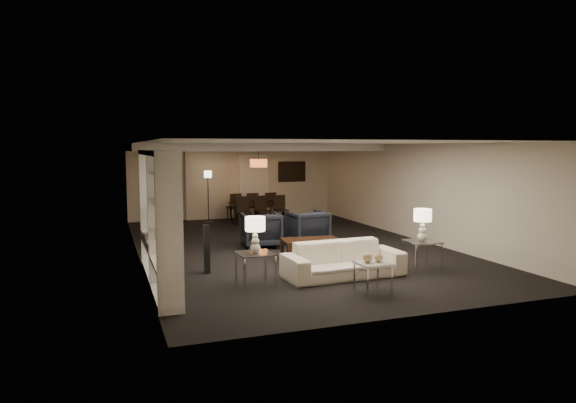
{
  "coord_description": "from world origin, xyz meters",
  "views": [
    {
      "loc": [
        -4.15,
        -11.58,
        2.39
      ],
      "look_at": [
        0.0,
        0.0,
        1.1
      ],
      "focal_mm": 32.0,
      "sensor_mm": 36.0,
      "label": 1
    }
  ],
  "objects_px": {
    "armchair_left": "(261,230)",
    "chair_fl": "(234,207)",
    "dining_table": "(257,213)",
    "television": "(155,219)",
    "table_lamp_right": "(422,225)",
    "marble_table": "(373,277)",
    "floor_speaker": "(207,249)",
    "side_table_left": "(255,269)",
    "sofa": "(344,260)",
    "chair_nm": "(263,211)",
    "armchair_right": "(307,227)",
    "table_lamp_left": "(255,235)",
    "chair_fm": "(251,206)",
    "vase_blue": "(166,231)",
    "floor_lamp": "(208,197)",
    "pendant_light": "(259,163)",
    "coffee_table": "(311,249)",
    "chair_fr": "(268,205)",
    "vase_amber": "(160,194)",
    "chair_nl": "(244,211)",
    "chair_nr": "(281,210)",
    "side_table_right": "(422,255)"
  },
  "relations": [
    {
      "from": "armchair_left",
      "to": "chair_fl",
      "type": "height_order",
      "value": "chair_fl"
    },
    {
      "from": "dining_table",
      "to": "television",
      "type": "bearing_deg",
      "value": -118.06
    },
    {
      "from": "armchair_left",
      "to": "table_lamp_right",
      "type": "height_order",
      "value": "table_lamp_right"
    },
    {
      "from": "marble_table",
      "to": "floor_speaker",
      "type": "xyz_separation_m",
      "value": [
        -2.33,
        2.24,
        0.22
      ]
    },
    {
      "from": "marble_table",
      "to": "dining_table",
      "type": "xyz_separation_m",
      "value": [
        0.47,
        8.45,
        0.05
      ]
    },
    {
      "from": "side_table_left",
      "to": "table_lamp_right",
      "type": "xyz_separation_m",
      "value": [
        3.4,
        0.0,
        0.6
      ]
    },
    {
      "from": "sofa",
      "to": "side_table_left",
      "type": "height_order",
      "value": "sofa"
    },
    {
      "from": "armchair_left",
      "to": "chair_nm",
      "type": "height_order",
      "value": "chair_nm"
    },
    {
      "from": "armchair_left",
      "to": "armchair_right",
      "type": "bearing_deg",
      "value": -174.52
    },
    {
      "from": "table_lamp_left",
      "to": "chair_fm",
      "type": "distance_m",
      "value": 8.3
    },
    {
      "from": "sofa",
      "to": "vase_blue",
      "type": "distance_m",
      "value": 3.44
    },
    {
      "from": "sofa",
      "to": "armchair_left",
      "type": "relative_size",
      "value": 2.45
    },
    {
      "from": "sofa",
      "to": "floor_lamp",
      "type": "xyz_separation_m",
      "value": [
        -1.01,
        7.84,
        0.5
      ]
    },
    {
      "from": "chair_fm",
      "to": "television",
      "type": "bearing_deg",
      "value": 63.08
    },
    {
      "from": "pendant_light",
      "to": "floor_speaker",
      "type": "bearing_deg",
      "value": -115.87
    },
    {
      "from": "armchair_right",
      "to": "floor_speaker",
      "type": "height_order",
      "value": "floor_speaker"
    },
    {
      "from": "floor_speaker",
      "to": "table_lamp_left",
      "type": "bearing_deg",
      "value": -64.64
    },
    {
      "from": "armchair_right",
      "to": "table_lamp_left",
      "type": "height_order",
      "value": "table_lamp_left"
    },
    {
      "from": "coffee_table",
      "to": "television",
      "type": "bearing_deg",
      "value": -175.41
    },
    {
      "from": "chair_fr",
      "to": "vase_amber",
      "type": "bearing_deg",
      "value": 54.33
    },
    {
      "from": "marble_table",
      "to": "vase_amber",
      "type": "height_order",
      "value": "vase_amber"
    },
    {
      "from": "sofa",
      "to": "chair_nl",
      "type": "distance_m",
      "value": 6.7
    },
    {
      "from": "side_table_left",
      "to": "dining_table",
      "type": "distance_m",
      "value": 7.66
    },
    {
      "from": "sofa",
      "to": "armchair_right",
      "type": "distance_m",
      "value": 3.36
    },
    {
      "from": "dining_table",
      "to": "vase_amber",
      "type": "bearing_deg",
      "value": -113.52
    },
    {
      "from": "table_lamp_left",
      "to": "chair_nr",
      "type": "bearing_deg",
      "value": 67.54
    },
    {
      "from": "television",
      "to": "dining_table",
      "type": "distance_m",
      "value": 7.11
    },
    {
      "from": "side_table_left",
      "to": "chair_fm",
      "type": "bearing_deg",
      "value": 74.83
    },
    {
      "from": "sofa",
      "to": "floor_speaker",
      "type": "distance_m",
      "value": 2.6
    },
    {
      "from": "vase_blue",
      "to": "sofa",
      "type": "bearing_deg",
      "value": 10.52
    },
    {
      "from": "side_table_left",
      "to": "floor_lamp",
      "type": "height_order",
      "value": "floor_lamp"
    },
    {
      "from": "armchair_right",
      "to": "side_table_right",
      "type": "distance_m",
      "value": 3.48
    },
    {
      "from": "armchair_right",
      "to": "television",
      "type": "distance_m",
      "value": 4.37
    },
    {
      "from": "television",
      "to": "chair_fl",
      "type": "xyz_separation_m",
      "value": [
        3.12,
        6.66,
        -0.62
      ]
    },
    {
      "from": "vase_blue",
      "to": "chair_fm",
      "type": "xyz_separation_m",
      "value": [
        3.75,
        8.61,
        -0.69
      ]
    },
    {
      "from": "armchair_right",
      "to": "chair_nr",
      "type": "distance_m",
      "value": 3.43
    },
    {
      "from": "vase_blue",
      "to": "chair_nl",
      "type": "relative_size",
      "value": 0.18
    },
    {
      "from": "chair_fl",
      "to": "chair_fm",
      "type": "relative_size",
      "value": 1.0
    },
    {
      "from": "pendant_light",
      "to": "side_table_right",
      "type": "relative_size",
      "value": 0.85
    },
    {
      "from": "sofa",
      "to": "chair_nr",
      "type": "relative_size",
      "value": 2.48
    },
    {
      "from": "vase_amber",
      "to": "chair_fr",
      "type": "height_order",
      "value": "vase_amber"
    },
    {
      "from": "table_lamp_left",
      "to": "armchair_left",
      "type": "bearing_deg",
      "value": 71.57
    },
    {
      "from": "marble_table",
      "to": "chair_nm",
      "type": "height_order",
      "value": "chair_nm"
    },
    {
      "from": "vase_blue",
      "to": "chair_fr",
      "type": "bearing_deg",
      "value": 63.17
    },
    {
      "from": "side_table_right",
      "to": "television",
      "type": "relative_size",
      "value": 0.55
    },
    {
      "from": "vase_blue",
      "to": "chair_nr",
      "type": "relative_size",
      "value": 0.18
    },
    {
      "from": "chair_nm",
      "to": "chair_nr",
      "type": "bearing_deg",
      "value": -5.8
    },
    {
      "from": "dining_table",
      "to": "floor_lamp",
      "type": "xyz_separation_m",
      "value": [
        -1.48,
        0.49,
        0.53
      ]
    },
    {
      "from": "side_table_right",
      "to": "marble_table",
      "type": "bearing_deg",
      "value": -147.09
    },
    {
      "from": "chair_fm",
      "to": "armchair_left",
      "type": "bearing_deg",
      "value": 79.48
    }
  ]
}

